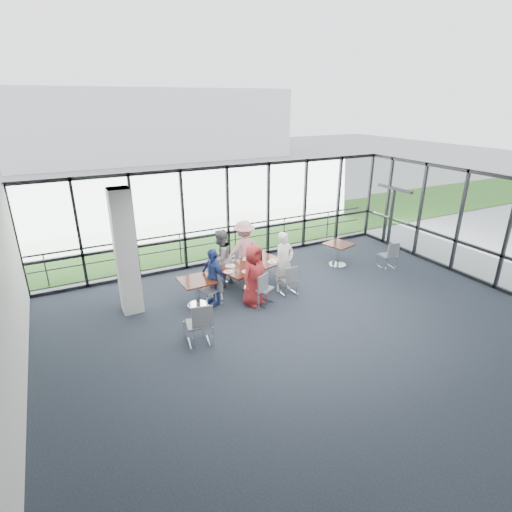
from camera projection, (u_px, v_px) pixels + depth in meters
name	position (u px, v px, depth m)	size (l,w,h in m)	color
floor	(314.00, 331.00, 9.43)	(12.00, 10.00, 0.02)	#1E242E
ceiling	(322.00, 198.00, 8.26)	(12.00, 10.00, 0.04)	silver
wall_left	(5.00, 338.00, 6.29)	(0.10, 10.00, 3.20)	silver
curtain_wall_back	(228.00, 215.00, 12.98)	(12.00, 0.10, 3.20)	white
curtain_wall_right	(490.00, 231.00, 11.40)	(0.10, 10.00, 3.20)	white
exit_door	(391.00, 217.00, 14.71)	(0.12, 1.60, 2.10)	black
structural_column	(126.00, 253.00, 9.79)	(0.50, 0.50, 3.20)	silver
apron	(184.00, 223.00, 17.71)	(80.00, 70.00, 0.02)	gray
grass_strip	(199.00, 235.00, 16.04)	(80.00, 5.00, 0.01)	#225216
hangar_main	(150.00, 124.00, 36.51)	(24.00, 10.00, 6.00)	silver
guard_rail	(222.00, 241.00, 13.88)	(0.06, 0.06, 12.00)	#2D2D33
main_table	(251.00, 268.00, 11.36)	(2.12, 1.55, 0.75)	#3E1D10
side_table_left	(197.00, 284.00, 10.36)	(0.88, 0.88, 0.75)	#3E1D10
side_table_right	(339.00, 247.00, 12.96)	(0.97, 0.97, 0.75)	#3E1D10
diner_near_left	(254.00, 275.00, 10.39)	(0.82, 0.53, 1.67)	#AB2629
diner_near_right	(284.00, 262.00, 11.15)	(0.63, 0.46, 1.73)	white
diner_far_left	(220.00, 258.00, 11.46)	(0.83, 0.51, 1.71)	slate
diner_far_right	(244.00, 249.00, 12.01)	(1.16, 0.60, 1.79)	pink
diner_end	(213.00, 277.00, 10.45)	(0.91, 0.50, 1.55)	navy
chair_main_nl	(263.00, 289.00, 10.50)	(0.45, 0.45, 0.92)	slate
chair_main_nr	(288.00, 280.00, 11.10)	(0.42, 0.42, 0.85)	slate
chair_main_fl	(218.00, 270.00, 11.78)	(0.41, 0.41, 0.84)	slate
chair_main_fr	(239.00, 261.00, 12.38)	(0.42, 0.42, 0.87)	slate
chair_main_end	(210.00, 290.00, 10.45)	(0.43, 0.43, 0.88)	slate
chair_spare_la	(198.00, 324.00, 8.79)	(0.48, 0.48, 0.99)	slate
chair_spare_lb	(130.00, 291.00, 10.43)	(0.42, 0.42, 0.85)	slate
chair_spare_r	(387.00, 255.00, 12.83)	(0.42, 0.42, 0.86)	slate
plate_nl	(246.00, 271.00, 10.81)	(0.24, 0.24, 0.01)	white
plate_nr	(272.00, 262.00, 11.44)	(0.26, 0.26, 0.01)	white
plate_fl	(230.00, 266.00, 11.17)	(0.29, 0.29, 0.01)	white
plate_fr	(254.00, 257.00, 11.81)	(0.28, 0.28, 0.01)	white
plate_end	(228.00, 272.00, 10.79)	(0.26, 0.26, 0.01)	white
tumbler_a	(250.00, 266.00, 11.00)	(0.08, 0.08, 0.15)	white
tumbler_b	(261.00, 261.00, 11.34)	(0.07, 0.07, 0.14)	white
tumbler_c	(248.00, 259.00, 11.51)	(0.07, 0.07, 0.14)	white
tumbler_d	(236.00, 270.00, 10.72)	(0.07, 0.07, 0.14)	white
menu_a	(257.00, 269.00, 10.98)	(0.30, 0.21, 0.00)	silver
menu_b	(276.00, 259.00, 11.64)	(0.31, 0.22, 0.00)	silver
menu_c	(246.00, 259.00, 11.68)	(0.31, 0.22, 0.00)	silver
condiment_caddy	(250.00, 262.00, 11.41)	(0.10, 0.07, 0.04)	black
ketchup_bottle	(252.00, 260.00, 11.37)	(0.06, 0.06, 0.18)	maroon
green_bottle	(254.00, 259.00, 11.39)	(0.05, 0.05, 0.20)	#1E6A2F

